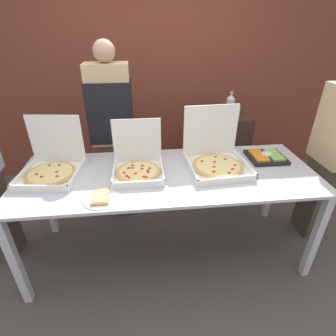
{
  "coord_description": "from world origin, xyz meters",
  "views": [
    {
      "loc": [
        -0.2,
        -1.85,
        1.97
      ],
      "look_at": [
        0.0,
        0.0,
        0.93
      ],
      "focal_mm": 28.0,
      "sensor_mm": 36.0,
      "label": 1
    }
  ],
  "objects_px": {
    "paper_plate_front_center": "(101,198)",
    "person_guest_cap": "(331,154)",
    "veggie_tray": "(266,157)",
    "person_server_vest": "(112,128)",
    "pizza_box_far_right": "(52,165)",
    "soda_can_silver": "(237,113)",
    "pizza_box_near_left": "(138,164)",
    "pizza_box_far_left": "(216,157)",
    "soda_bottle": "(230,105)"
  },
  "relations": [
    {
      "from": "veggie_tray",
      "to": "soda_bottle",
      "type": "xyz_separation_m",
      "value": [
        -0.13,
        0.73,
        0.28
      ]
    },
    {
      "from": "pizza_box_far_left",
      "to": "soda_can_silver",
      "type": "height_order",
      "value": "pizza_box_far_left"
    },
    {
      "from": "pizza_box_far_right",
      "to": "paper_plate_front_center",
      "type": "height_order",
      "value": "pizza_box_far_right"
    },
    {
      "from": "pizza_box_far_right",
      "to": "pizza_box_far_left",
      "type": "bearing_deg",
      "value": 6.52
    },
    {
      "from": "veggie_tray",
      "to": "soda_can_silver",
      "type": "distance_m",
      "value": 0.66
    },
    {
      "from": "paper_plate_front_center",
      "to": "veggie_tray",
      "type": "height_order",
      "value": "veggie_tray"
    },
    {
      "from": "pizza_box_far_left",
      "to": "person_guest_cap",
      "type": "distance_m",
      "value": 1.1
    },
    {
      "from": "pizza_box_far_left",
      "to": "paper_plate_front_center",
      "type": "bearing_deg",
      "value": -160.74
    },
    {
      "from": "soda_can_silver",
      "to": "pizza_box_far_left",
      "type": "bearing_deg",
      "value": -120.22
    },
    {
      "from": "pizza_box_far_left",
      "to": "pizza_box_far_right",
      "type": "distance_m",
      "value": 1.35
    },
    {
      "from": "soda_can_silver",
      "to": "person_guest_cap",
      "type": "xyz_separation_m",
      "value": [
        0.69,
        -0.65,
        -0.2
      ]
    },
    {
      "from": "veggie_tray",
      "to": "paper_plate_front_center",
      "type": "bearing_deg",
      "value": -161.71
    },
    {
      "from": "pizza_box_far_left",
      "to": "pizza_box_near_left",
      "type": "bearing_deg",
      "value": 179.23
    },
    {
      "from": "pizza_box_far_right",
      "to": "soda_can_silver",
      "type": "relative_size",
      "value": 4.12
    },
    {
      "from": "paper_plate_front_center",
      "to": "soda_bottle",
      "type": "relative_size",
      "value": 0.91
    },
    {
      "from": "person_guest_cap",
      "to": "paper_plate_front_center",
      "type": "bearing_deg",
      "value": 102.01
    },
    {
      "from": "veggie_tray",
      "to": "soda_can_silver",
      "type": "height_order",
      "value": "soda_can_silver"
    },
    {
      "from": "pizza_box_far_left",
      "to": "soda_can_silver",
      "type": "xyz_separation_m",
      "value": [
        0.4,
        0.69,
        0.16
      ]
    },
    {
      "from": "paper_plate_front_center",
      "to": "pizza_box_far_right",
      "type": "bearing_deg",
      "value": 136.33
    },
    {
      "from": "pizza_box_near_left",
      "to": "person_guest_cap",
      "type": "bearing_deg",
      "value": 2.83
    },
    {
      "from": "pizza_box_far_right",
      "to": "veggie_tray",
      "type": "bearing_deg",
      "value": 9.07
    },
    {
      "from": "pizza_box_near_left",
      "to": "person_guest_cap",
      "type": "distance_m",
      "value": 1.76
    },
    {
      "from": "pizza_box_far_left",
      "to": "pizza_box_far_right",
      "type": "xyz_separation_m",
      "value": [
        -1.35,
        0.01,
        -0.01
      ]
    },
    {
      "from": "pizza_box_near_left",
      "to": "paper_plate_front_center",
      "type": "distance_m",
      "value": 0.45
    },
    {
      "from": "soda_bottle",
      "to": "soda_can_silver",
      "type": "xyz_separation_m",
      "value": [
        0.04,
        -0.11,
        -0.06
      ]
    },
    {
      "from": "pizza_box_far_left",
      "to": "veggie_tray",
      "type": "height_order",
      "value": "pizza_box_far_left"
    },
    {
      "from": "paper_plate_front_center",
      "to": "soda_bottle",
      "type": "distance_m",
      "value": 1.78
    },
    {
      "from": "paper_plate_front_center",
      "to": "person_guest_cap",
      "type": "bearing_deg",
      "value": 12.01
    },
    {
      "from": "person_guest_cap",
      "to": "soda_can_silver",
      "type": "bearing_deg",
      "value": 46.71
    },
    {
      "from": "pizza_box_far_right",
      "to": "soda_can_silver",
      "type": "xyz_separation_m",
      "value": [
        1.76,
        0.68,
        0.16
      ]
    },
    {
      "from": "pizza_box_near_left",
      "to": "soda_can_silver",
      "type": "height_order",
      "value": "pizza_box_near_left"
    },
    {
      "from": "soda_bottle",
      "to": "soda_can_silver",
      "type": "height_order",
      "value": "soda_bottle"
    },
    {
      "from": "paper_plate_front_center",
      "to": "person_guest_cap",
      "type": "relative_size",
      "value": 0.15
    },
    {
      "from": "veggie_tray",
      "to": "person_guest_cap",
      "type": "relative_size",
      "value": 0.18
    },
    {
      "from": "pizza_box_far_right",
      "to": "person_guest_cap",
      "type": "bearing_deg",
      "value": 7.66
    },
    {
      "from": "pizza_box_near_left",
      "to": "pizza_box_far_left",
      "type": "relative_size",
      "value": 0.8
    },
    {
      "from": "pizza_box_near_left",
      "to": "paper_plate_front_center",
      "type": "xyz_separation_m",
      "value": [
        -0.27,
        -0.36,
        -0.06
      ]
    },
    {
      "from": "soda_bottle",
      "to": "person_guest_cap",
      "type": "bearing_deg",
      "value": -46.11
    },
    {
      "from": "veggie_tray",
      "to": "person_server_vest",
      "type": "distance_m",
      "value": 1.5
    },
    {
      "from": "pizza_box_far_right",
      "to": "paper_plate_front_center",
      "type": "relative_size",
      "value": 2.02
    },
    {
      "from": "soda_bottle",
      "to": "pizza_box_far_left",
      "type": "bearing_deg",
      "value": -114.29
    },
    {
      "from": "veggie_tray",
      "to": "person_guest_cap",
      "type": "bearing_deg",
      "value": -3.73
    },
    {
      "from": "pizza_box_far_left",
      "to": "soda_bottle",
      "type": "height_order",
      "value": "pizza_box_far_left"
    },
    {
      "from": "pizza_box_near_left",
      "to": "pizza_box_far_right",
      "type": "relative_size",
      "value": 0.83
    },
    {
      "from": "pizza_box_far_left",
      "to": "person_server_vest",
      "type": "bearing_deg",
      "value": 143.41
    },
    {
      "from": "person_server_vest",
      "to": "person_guest_cap",
      "type": "bearing_deg",
      "value": 164.69
    },
    {
      "from": "person_server_vest",
      "to": "soda_can_silver",
      "type": "bearing_deg",
      "value": -175.39
    },
    {
      "from": "soda_bottle",
      "to": "veggie_tray",
      "type": "bearing_deg",
      "value": -79.64
    },
    {
      "from": "pizza_box_near_left",
      "to": "soda_bottle",
      "type": "height_order",
      "value": "soda_bottle"
    },
    {
      "from": "veggie_tray",
      "to": "person_server_vest",
      "type": "xyz_separation_m",
      "value": [
        -1.4,
        0.51,
        0.15
      ]
    }
  ]
}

